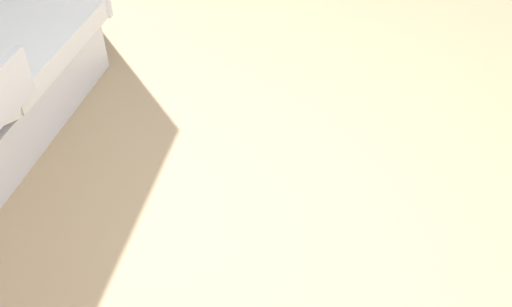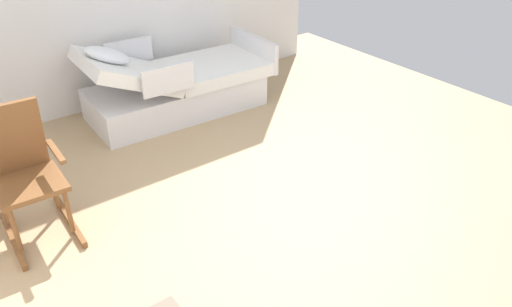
# 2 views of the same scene
# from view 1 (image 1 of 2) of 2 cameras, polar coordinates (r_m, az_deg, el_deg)

# --- Properties ---
(ground_plane) EXTENTS (6.89, 6.89, 0.00)m
(ground_plane) POSITION_cam_1_polar(r_m,az_deg,el_deg) (3.24, 5.41, -5.69)
(ground_plane) COLOR tan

